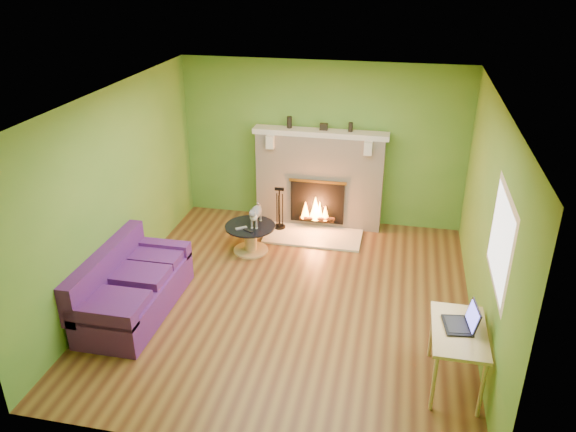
% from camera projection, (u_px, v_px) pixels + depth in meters
% --- Properties ---
extents(floor, '(5.00, 5.00, 0.00)m').
position_uv_depth(floor, '(290.00, 299.00, 7.21)').
color(floor, '#552E18').
rests_on(floor, ground).
extents(ceiling, '(5.00, 5.00, 0.00)m').
position_uv_depth(ceiling, '(290.00, 98.00, 6.11)').
color(ceiling, white).
rests_on(ceiling, wall_back).
extents(wall_back, '(5.00, 0.00, 5.00)m').
position_uv_depth(wall_back, '(322.00, 144.00, 8.87)').
color(wall_back, '#4D842B').
rests_on(wall_back, floor).
extents(wall_front, '(5.00, 0.00, 5.00)m').
position_uv_depth(wall_front, '(226.00, 333.00, 4.44)').
color(wall_front, '#4D842B').
rests_on(wall_front, floor).
extents(wall_left, '(0.00, 5.00, 5.00)m').
position_uv_depth(wall_left, '(116.00, 192.00, 7.08)').
color(wall_left, '#4D842B').
rests_on(wall_left, floor).
extents(wall_right, '(0.00, 5.00, 5.00)m').
position_uv_depth(wall_right, '(488.00, 224.00, 6.24)').
color(wall_right, '#4D842B').
rests_on(wall_right, floor).
extents(window_frame, '(0.00, 1.20, 1.20)m').
position_uv_depth(window_frame, '(501.00, 241.00, 5.33)').
color(window_frame, silver).
rests_on(window_frame, wall_right).
extents(window_pane, '(0.00, 1.06, 1.06)m').
position_uv_depth(window_pane, '(500.00, 241.00, 5.34)').
color(window_pane, white).
rests_on(window_pane, wall_right).
extents(fireplace, '(2.10, 0.46, 1.58)m').
position_uv_depth(fireplace, '(319.00, 179.00, 8.93)').
color(fireplace, beige).
rests_on(fireplace, floor).
extents(hearth, '(1.50, 0.75, 0.03)m').
position_uv_depth(hearth, '(313.00, 236.00, 8.80)').
color(hearth, beige).
rests_on(hearth, floor).
extents(mantel, '(2.10, 0.28, 0.08)m').
position_uv_depth(mantel, '(320.00, 133.00, 8.59)').
color(mantel, beige).
rests_on(mantel, fireplace).
extents(sofa, '(0.85, 1.77, 0.80)m').
position_uv_depth(sofa, '(131.00, 288.00, 6.87)').
color(sofa, '#511B66').
rests_on(sofa, floor).
extents(coffee_table, '(0.74, 0.74, 0.42)m').
position_uv_depth(coffee_table, '(250.00, 236.00, 8.28)').
color(coffee_table, tan).
rests_on(coffee_table, floor).
extents(desk, '(0.53, 0.91, 0.68)m').
position_uv_depth(desk, '(458.00, 337.00, 5.54)').
color(desk, tan).
rests_on(desk, floor).
extents(cat, '(0.21, 0.54, 0.33)m').
position_uv_depth(cat, '(256.00, 214.00, 8.16)').
color(cat, '#5D5D61').
rests_on(cat, coffee_table).
extents(remote_silver, '(0.16, 0.14, 0.02)m').
position_uv_depth(remote_silver, '(241.00, 228.00, 8.11)').
color(remote_silver, gray).
rests_on(remote_silver, coffee_table).
extents(remote_black, '(0.16, 0.11, 0.02)m').
position_uv_depth(remote_black, '(248.00, 231.00, 8.04)').
color(remote_black, black).
rests_on(remote_black, coffee_table).
extents(laptop, '(0.35, 0.39, 0.26)m').
position_uv_depth(laptop, '(459.00, 316.00, 5.50)').
color(laptop, black).
rests_on(laptop, desk).
extents(fire_tools, '(0.19, 0.19, 0.70)m').
position_uv_depth(fire_tools, '(279.00, 208.00, 8.88)').
color(fire_tools, black).
rests_on(fire_tools, hearth).
extents(mantel_vase_left, '(0.08, 0.08, 0.18)m').
position_uv_depth(mantel_vase_left, '(289.00, 122.00, 8.65)').
color(mantel_vase_left, black).
rests_on(mantel_vase_left, mantel).
extents(mantel_vase_right, '(0.07, 0.07, 0.14)m').
position_uv_depth(mantel_vase_right, '(351.00, 127.00, 8.49)').
color(mantel_vase_right, black).
rests_on(mantel_vase_right, mantel).
extents(mantel_box, '(0.12, 0.08, 0.10)m').
position_uv_depth(mantel_box, '(324.00, 127.00, 8.57)').
color(mantel_box, black).
rests_on(mantel_box, mantel).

